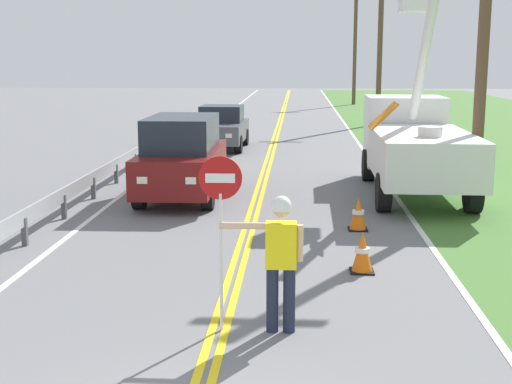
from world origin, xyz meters
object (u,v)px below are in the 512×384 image
stop_sign_paddle (221,204)px  traffic_cone_lead (362,253)px  flagger_worker (280,255)px  oncoming_sedan_second (221,128)px  utility_bucket_truck (414,140)px  oncoming_suv_nearest (182,157)px  utility_pole_near (484,28)px  traffic_cone_mid (358,214)px  utility_pole_far (355,46)px  utility_pole_mid (380,41)px

stop_sign_paddle → traffic_cone_lead: 3.67m
flagger_worker → oncoming_sedan_second: size_ratio=0.44×
stop_sign_paddle → utility_bucket_truck: 10.82m
oncoming_suv_nearest → utility_pole_near: utility_pole_near is taller
utility_bucket_truck → traffic_cone_lead: size_ratio=9.77×
stop_sign_paddle → utility_pole_near: 10.19m
oncoming_sedan_second → traffic_cone_lead: size_ratio=5.92×
stop_sign_paddle → oncoming_sedan_second: size_ratio=0.56×
traffic_cone_lead → utility_pole_near: bearing=60.2°
flagger_worker → traffic_cone_mid: (1.49, 5.64, -0.71)m
stop_sign_paddle → oncoming_suv_nearest: bearing=102.6°
flagger_worker → stop_sign_paddle: bearing=-179.8°
utility_bucket_truck → traffic_cone_lead: bearing=-105.1°
oncoming_suv_nearest → traffic_cone_mid: 5.37m
oncoming_suv_nearest → utility_pole_far: utility_pole_far is taller
oncoming_suv_nearest → oncoming_sedan_second: oncoming_suv_nearest is taller
traffic_cone_mid → utility_pole_near: bearing=41.3°
utility_pole_mid → traffic_cone_mid: 24.58m
stop_sign_paddle → utility_pole_far: size_ratio=0.27×
utility_pole_mid → utility_bucket_truck: bearing=-93.6°
utility_pole_mid → traffic_cone_lead: size_ratio=12.15×
flagger_worker → traffic_cone_mid: flagger_worker is taller
utility_pole_mid → stop_sign_paddle: bearing=-100.1°
flagger_worker → utility_pole_far: utility_pole_far is taller
stop_sign_paddle → oncoming_suv_nearest: size_ratio=0.50×
utility_bucket_truck → traffic_cone_mid: (-1.80, -4.38, -1.08)m
traffic_cone_lead → traffic_cone_mid: size_ratio=1.00×
oncoming_suv_nearest → utility_pole_far: size_ratio=0.53×
flagger_worker → traffic_cone_mid: bearing=75.2°
oncoming_suv_nearest → traffic_cone_lead: 7.42m
utility_bucket_truck → traffic_cone_lead: (-1.98, -7.33, -1.08)m
oncoming_sedan_second → utility_pole_mid: utility_pole_mid is taller
traffic_cone_lead → traffic_cone_mid: (0.18, 2.95, 0.00)m
stop_sign_paddle → traffic_cone_lead: bearing=52.3°
utility_bucket_truck → utility_pole_near: size_ratio=0.84×
utility_bucket_truck → traffic_cone_mid: size_ratio=9.77×
utility_pole_near → traffic_cone_mid: 5.63m
stop_sign_paddle → utility_pole_far: bearing=83.5°
utility_pole_near → utility_pole_mid: bearing=90.0°
stop_sign_paddle → utility_bucket_truck: size_ratio=0.34×
utility_bucket_truck → traffic_cone_mid: utility_bucket_truck is taller
stop_sign_paddle → traffic_cone_lead: stop_sign_paddle is taller
oncoming_suv_nearest → traffic_cone_lead: size_ratio=6.60×
stop_sign_paddle → oncoming_suv_nearest: 9.11m
oncoming_sedan_second → traffic_cone_mid: (4.32, -13.24, -0.50)m
stop_sign_paddle → utility_pole_mid: size_ratio=0.27×
stop_sign_paddle → traffic_cone_mid: (2.26, 5.65, -1.37)m
stop_sign_paddle → traffic_cone_lead: (2.08, 2.69, -1.37)m
flagger_worker → traffic_cone_lead: 3.08m
utility_pole_near → oncoming_suv_nearest: bearing=175.8°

